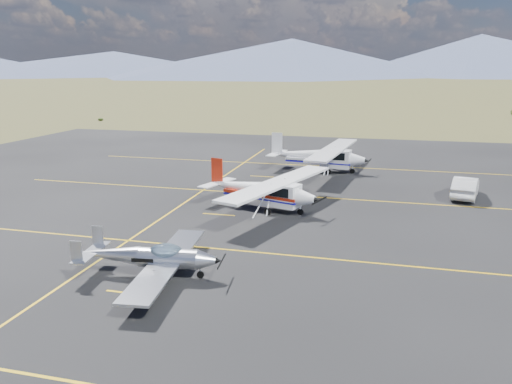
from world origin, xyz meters
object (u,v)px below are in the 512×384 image
at_px(aircraft_plain, 319,155).
at_px(aircraft_low_wing, 153,257).
at_px(sedan, 465,187).
at_px(aircraft_cessna, 262,189).

bearing_deg(aircraft_plain, aircraft_low_wing, -92.50).
height_order(aircraft_low_wing, sedan, aircraft_low_wing).
bearing_deg(aircraft_cessna, aircraft_low_wing, -82.53).
relative_size(aircraft_plain, sedan, 2.83).
xyz_separation_m(aircraft_cessna, sedan, (12.59, 6.02, -0.54)).
bearing_deg(aircraft_cessna, aircraft_plain, 99.01).
relative_size(aircraft_low_wing, sedan, 1.89).
bearing_deg(aircraft_low_wing, aircraft_cessna, 73.01).
distance_m(aircraft_low_wing, sedan, 22.54).
distance_m(aircraft_low_wing, aircraft_plain, 23.79).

